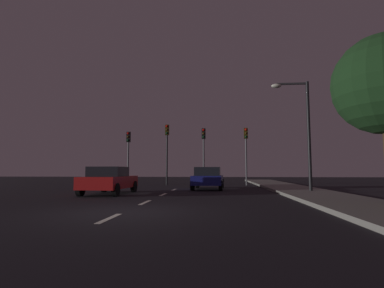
{
  "coord_description": "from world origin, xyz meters",
  "views": [
    {
      "loc": [
        2.82,
        -8.78,
        1.25
      ],
      "look_at": [
        0.67,
        15.66,
        3.43
      ],
      "focal_mm": 27.65,
      "sensor_mm": 36.0,
      "label": 1
    }
  ],
  "objects_px": {
    "car_stopped_ahead": "(208,178)",
    "traffic_signal_far_right": "(246,145)",
    "car_adjacent_lane": "(109,180)",
    "traffic_signal_center_right": "(204,145)",
    "traffic_signal_center_left": "(167,143)",
    "traffic_signal_far_left": "(128,147)",
    "street_lamp_right": "(302,124)"
  },
  "relations": [
    {
      "from": "car_stopped_ahead",
      "to": "traffic_signal_far_right",
      "type": "bearing_deg",
      "value": 60.56
    },
    {
      "from": "car_stopped_ahead",
      "to": "car_adjacent_lane",
      "type": "relative_size",
      "value": 0.98
    },
    {
      "from": "traffic_signal_center_right",
      "to": "car_adjacent_lane",
      "type": "bearing_deg",
      "value": -114.58
    },
    {
      "from": "traffic_signal_far_right",
      "to": "traffic_signal_center_left",
      "type": "bearing_deg",
      "value": 179.99
    },
    {
      "from": "traffic_signal_center_right",
      "to": "traffic_signal_far_right",
      "type": "distance_m",
      "value": 3.56
    },
    {
      "from": "traffic_signal_far_left",
      "to": "car_stopped_ahead",
      "type": "distance_m",
      "value": 9.23
    },
    {
      "from": "traffic_signal_far_left",
      "to": "traffic_signal_center_left",
      "type": "xyz_separation_m",
      "value": [
        3.4,
        0.0,
        0.38
      ]
    },
    {
      "from": "car_stopped_ahead",
      "to": "street_lamp_right",
      "type": "distance_m",
      "value": 6.83
    },
    {
      "from": "traffic_signal_far_right",
      "to": "car_adjacent_lane",
      "type": "relative_size",
      "value": 1.2
    },
    {
      "from": "traffic_signal_center_left",
      "to": "traffic_signal_center_right",
      "type": "relative_size",
      "value": 1.08
    },
    {
      "from": "traffic_signal_center_right",
      "to": "traffic_signal_far_right",
      "type": "bearing_deg",
      "value": -0.0
    },
    {
      "from": "traffic_signal_center_right",
      "to": "car_adjacent_lane",
      "type": "relative_size",
      "value": 1.2
    },
    {
      "from": "traffic_signal_far_left",
      "to": "traffic_signal_far_right",
      "type": "height_order",
      "value": "traffic_signal_far_right"
    },
    {
      "from": "traffic_signal_center_left",
      "to": "street_lamp_right",
      "type": "relative_size",
      "value": 0.84
    },
    {
      "from": "traffic_signal_center_left",
      "to": "traffic_signal_far_left",
      "type": "bearing_deg",
      "value": -179.98
    },
    {
      "from": "traffic_signal_center_right",
      "to": "car_stopped_ahead",
      "type": "height_order",
      "value": "traffic_signal_center_right"
    },
    {
      "from": "street_lamp_right",
      "to": "car_adjacent_lane",
      "type": "bearing_deg",
      "value": -172.28
    },
    {
      "from": "traffic_signal_center_left",
      "to": "car_adjacent_lane",
      "type": "xyz_separation_m",
      "value": [
        -1.34,
        -9.83,
        -2.87
      ]
    },
    {
      "from": "traffic_signal_far_right",
      "to": "street_lamp_right",
      "type": "distance_m",
      "value": 8.74
    },
    {
      "from": "traffic_signal_far_right",
      "to": "street_lamp_right",
      "type": "bearing_deg",
      "value": -74.99
    },
    {
      "from": "traffic_signal_far_left",
      "to": "traffic_signal_center_right",
      "type": "xyz_separation_m",
      "value": [
        6.56,
        0.0,
        0.15
      ]
    },
    {
      "from": "traffic_signal_far_left",
      "to": "car_adjacent_lane",
      "type": "bearing_deg",
      "value": -78.14
    },
    {
      "from": "traffic_signal_center_left",
      "to": "car_adjacent_lane",
      "type": "relative_size",
      "value": 1.29
    },
    {
      "from": "traffic_signal_center_right",
      "to": "street_lamp_right",
      "type": "xyz_separation_m",
      "value": [
        5.82,
        -8.43,
        0.42
      ]
    },
    {
      "from": "traffic_signal_center_left",
      "to": "street_lamp_right",
      "type": "height_order",
      "value": "street_lamp_right"
    },
    {
      "from": "traffic_signal_center_right",
      "to": "car_adjacent_lane",
      "type": "distance_m",
      "value": 11.12
    },
    {
      "from": "traffic_signal_center_right",
      "to": "traffic_signal_far_right",
      "type": "relative_size",
      "value": 1.0
    },
    {
      "from": "traffic_signal_center_right",
      "to": "traffic_signal_far_left",
      "type": "bearing_deg",
      "value": -180.0
    },
    {
      "from": "traffic_signal_center_left",
      "to": "car_stopped_ahead",
      "type": "bearing_deg",
      "value": -55.3
    },
    {
      "from": "car_stopped_ahead",
      "to": "street_lamp_right",
      "type": "bearing_deg",
      "value": -30.33
    },
    {
      "from": "traffic_signal_far_left",
      "to": "traffic_signal_far_right",
      "type": "relative_size",
      "value": 0.96
    },
    {
      "from": "traffic_signal_far_left",
      "to": "street_lamp_right",
      "type": "xyz_separation_m",
      "value": [
        12.38,
        -8.43,
        0.57
      ]
    }
  ]
}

